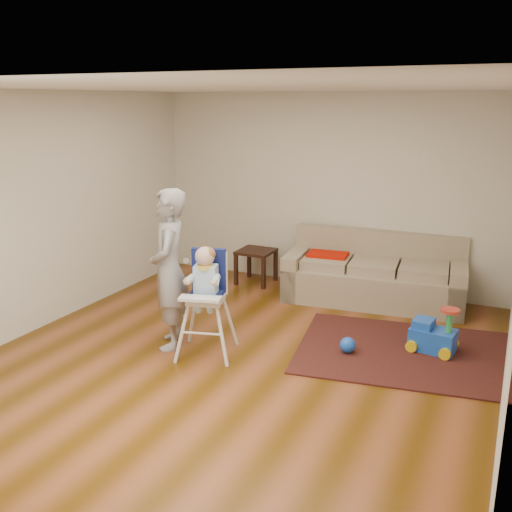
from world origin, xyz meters
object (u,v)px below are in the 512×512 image
at_px(ride_on_toy, 434,328).
at_px(adult, 169,270).
at_px(toy_ball, 348,345).
at_px(side_table, 256,266).
at_px(sofa, 374,269).
at_px(high_chair, 206,303).

distance_m(ride_on_toy, adult, 2.86).
xyz_separation_m(ride_on_toy, toy_ball, (-0.80, -0.44, -0.17)).
bearing_deg(ride_on_toy, side_table, 160.89).
height_order(toy_ball, adult, adult).
xyz_separation_m(side_table, toy_ball, (1.91, -1.79, -0.15)).
distance_m(sofa, side_table, 1.76).
relative_size(ride_on_toy, adult, 0.29).
bearing_deg(toy_ball, sofa, 95.39).
bearing_deg(sofa, side_table, 171.94).
bearing_deg(sofa, ride_on_toy, -59.17).
height_order(sofa, toy_ball, sofa).
bearing_deg(ride_on_toy, toy_ball, -143.74).
bearing_deg(side_table, sofa, -2.13).
relative_size(ride_on_toy, high_chair, 0.43).
relative_size(sofa, side_table, 4.82).
bearing_deg(adult, toy_ball, 80.19).
distance_m(side_table, high_chair, 2.49).
bearing_deg(ride_on_toy, adult, -150.90).
height_order(side_table, ride_on_toy, ride_on_toy).
bearing_deg(high_chair, ride_on_toy, 9.86).
xyz_separation_m(side_table, ride_on_toy, (2.70, -1.35, 0.02)).
distance_m(side_table, adult, 2.46).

